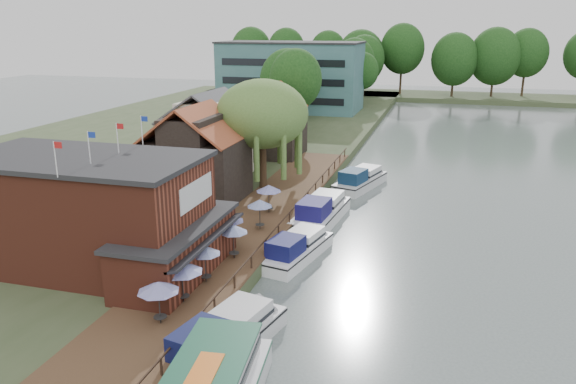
% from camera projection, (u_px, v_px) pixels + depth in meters
% --- Properties ---
extents(ground, '(260.00, 260.00, 0.00)m').
position_uv_depth(ground, '(328.00, 301.00, 34.14)').
color(ground, '#505C5B').
rests_on(ground, ground).
extents(land_bank, '(50.00, 140.00, 1.00)m').
position_uv_depth(land_bank, '(161.00, 148.00, 74.14)').
color(land_bank, '#384728').
rests_on(land_bank, ground).
extents(quay_deck, '(6.00, 50.00, 0.10)m').
position_uv_depth(quay_deck, '(257.00, 220.00, 45.16)').
color(quay_deck, '#47301E').
rests_on(quay_deck, land_bank).
extents(quay_rail, '(0.20, 49.00, 1.00)m').
position_uv_depth(quay_rail, '(291.00, 216.00, 44.78)').
color(quay_rail, black).
rests_on(quay_rail, land_bank).
extents(pub, '(20.00, 11.00, 7.30)m').
position_uv_depth(pub, '(111.00, 214.00, 35.57)').
color(pub, maroon).
rests_on(pub, land_bank).
extents(hotel_block, '(25.40, 12.40, 12.30)m').
position_uv_depth(hotel_block, '(291.00, 76.00, 102.37)').
color(hotel_block, '#38666B').
rests_on(hotel_block, land_bank).
extents(cottage_a, '(8.60, 7.60, 8.50)m').
position_uv_depth(cottage_a, '(196.00, 153.00, 49.48)').
color(cottage_a, black).
rests_on(cottage_a, land_bank).
extents(cottage_b, '(9.60, 8.60, 8.50)m').
position_uv_depth(cottage_b, '(210.00, 132.00, 59.48)').
color(cottage_b, beige).
rests_on(cottage_b, land_bank).
extents(cottage_c, '(7.60, 7.60, 8.50)m').
position_uv_depth(cottage_c, '(272.00, 120.00, 66.72)').
color(cottage_c, black).
rests_on(cottage_c, land_bank).
extents(willow, '(8.60, 8.60, 10.43)m').
position_uv_depth(willow, '(262.00, 135.00, 52.63)').
color(willow, '#476B2D').
rests_on(willow, land_bank).
extents(umbrella_0, '(2.21, 2.21, 2.38)m').
position_uv_depth(umbrella_0, '(159.00, 303.00, 29.14)').
color(umbrella_0, navy).
rests_on(umbrella_0, quay_deck).
extents(umbrella_1, '(2.38, 2.38, 2.38)m').
position_uv_depth(umbrella_1, '(183.00, 283.00, 31.41)').
color(umbrella_1, '#1B2497').
rests_on(umbrella_1, quay_deck).
extents(umbrella_2, '(1.95, 1.95, 2.38)m').
position_uv_depth(umbrella_2, '(205.00, 264.00, 33.88)').
color(umbrella_2, navy).
rests_on(umbrella_2, quay_deck).
extents(umbrella_3, '(1.95, 1.95, 2.38)m').
position_uv_depth(umbrella_3, '(234.00, 241.00, 37.37)').
color(umbrella_3, navy).
rests_on(umbrella_3, quay_deck).
extents(umbrella_4, '(2.29, 2.29, 2.38)m').
position_uv_depth(umbrella_4, '(228.00, 230.00, 39.50)').
color(umbrella_4, '#1E1B97').
rests_on(umbrella_4, quay_deck).
extents(umbrella_5, '(1.95, 1.95, 2.38)m').
position_uv_depth(umbrella_5, '(260.00, 214.00, 42.69)').
color(umbrella_5, navy).
rests_on(umbrella_5, quay_deck).
extents(umbrella_6, '(2.13, 2.13, 2.38)m').
position_uv_depth(umbrella_6, '(269.00, 199.00, 46.53)').
color(umbrella_6, '#1A1B92').
rests_on(umbrella_6, quay_deck).
extents(cruiser_0, '(5.16, 10.12, 2.34)m').
position_uv_depth(cruiser_0, '(224.00, 334.00, 28.32)').
color(cruiser_0, silver).
rests_on(cruiser_0, ground).
extents(cruiser_1, '(4.58, 9.29, 2.12)m').
position_uv_depth(cruiser_1, '(296.00, 245.00, 40.00)').
color(cruiser_1, white).
rests_on(cruiser_1, ground).
extents(cruiser_2, '(4.11, 10.31, 2.45)m').
position_uv_depth(cruiser_2, '(321.00, 208.00, 47.53)').
color(cruiser_2, white).
rests_on(cruiser_2, ground).
extents(cruiser_3, '(5.46, 9.85, 2.25)m').
position_uv_depth(cruiser_3, '(360.00, 177.00, 57.55)').
color(cruiser_3, silver).
rests_on(cruiser_3, ground).
extents(bank_tree_0, '(6.83, 6.83, 12.31)m').
position_uv_depth(bank_tree_0, '(296.00, 96.00, 73.18)').
color(bank_tree_0, '#143811').
rests_on(bank_tree_0, land_bank).
extents(bank_tree_1, '(8.25, 8.25, 11.94)m').
position_uv_depth(bank_tree_1, '(288.00, 90.00, 82.43)').
color(bank_tree_1, '#143811').
rests_on(bank_tree_1, land_bank).
extents(bank_tree_2, '(6.67, 6.67, 10.32)m').
position_uv_depth(bank_tree_2, '(299.00, 88.00, 92.13)').
color(bank_tree_2, '#143811').
rests_on(bank_tree_2, land_bank).
extents(bank_tree_3, '(6.03, 6.03, 10.24)m').
position_uv_depth(bank_tree_3, '(362.00, 80.00, 106.46)').
color(bank_tree_3, '#143811').
rests_on(bank_tree_3, land_bank).
extents(bank_tree_4, '(8.26, 8.26, 12.75)m').
position_uv_depth(bank_tree_4, '(354.00, 70.00, 112.82)').
color(bank_tree_4, '#143811').
rests_on(bank_tree_4, land_bank).
extents(bank_tree_5, '(8.82, 8.82, 13.16)m').
position_uv_depth(bank_tree_5, '(364.00, 66.00, 121.71)').
color(bank_tree_5, '#143811').
rests_on(bank_tree_5, land_bank).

